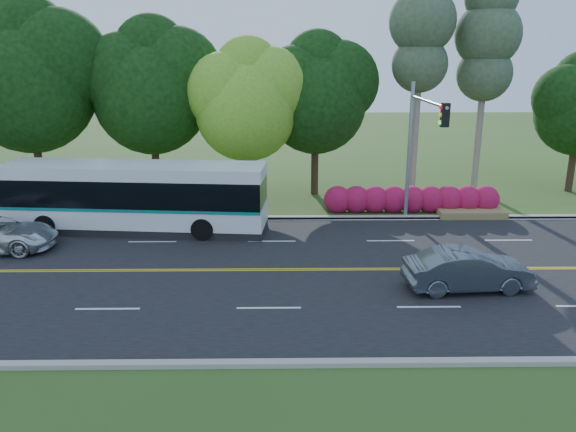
{
  "coord_description": "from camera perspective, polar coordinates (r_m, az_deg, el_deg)",
  "views": [
    {
      "loc": [
        -0.08,
        -21.01,
        8.46
      ],
      "look_at": [
        0.23,
        2.0,
        1.67
      ],
      "focal_mm": 35.0,
      "sensor_mm": 36.0,
      "label": 1
    }
  ],
  "objects": [
    {
      "name": "tree_row",
      "position": [
        33.57,
        -9.73,
        13.25
      ],
      "size": [
        44.7,
        9.1,
        13.84
      ],
      "color": "#301C15",
      "rests_on": "ground"
    },
    {
      "name": "traffic_signal",
      "position": [
        27.48,
        13.2,
        8.08
      ],
      "size": [
        0.42,
        6.1,
        7.0
      ],
      "color": "#95979D",
      "rests_on": "ground"
    },
    {
      "name": "ground",
      "position": [
        22.65,
        -0.52,
        -5.5
      ],
      "size": [
        120.0,
        120.0,
        0.0
      ],
      "primitive_type": "plane",
      "color": "#35541C",
      "rests_on": "ground"
    },
    {
      "name": "bougainvillea_hedge",
      "position": [
        31.03,
        12.79,
        1.57
      ],
      "size": [
        9.5,
        2.25,
        1.5
      ],
      "color": "#A30D38",
      "rests_on": "ground"
    },
    {
      "name": "curb_north",
      "position": [
        29.38,
        -0.59,
        -0.15
      ],
      "size": [
        60.0,
        0.3,
        0.15
      ],
      "primitive_type": "cube",
      "color": "#ABA49A",
      "rests_on": "ground"
    },
    {
      "name": "grass_verge",
      "position": [
        31.16,
        -0.6,
        0.77
      ],
      "size": [
        60.0,
        4.0,
        0.1
      ],
      "primitive_type": "cube",
      "color": "#35541C",
      "rests_on": "ground"
    },
    {
      "name": "curb_south",
      "position": [
        16.2,
        -0.4,
        -14.75
      ],
      "size": [
        60.0,
        0.3,
        0.15
      ],
      "primitive_type": "cube",
      "color": "#ABA49A",
      "rests_on": "ground"
    },
    {
      "name": "sedan",
      "position": [
        21.61,
        17.83,
        -5.23
      ],
      "size": [
        4.7,
        1.96,
        1.51
      ],
      "primitive_type": "imported",
      "rotation": [
        0.0,
        0.0,
        1.65
      ],
      "color": "#565E68",
      "rests_on": "road"
    },
    {
      "name": "lane_markings",
      "position": [
        22.64,
        -0.76,
        -5.45
      ],
      "size": [
        57.6,
        13.82,
        0.0
      ],
      "color": "gold",
      "rests_on": "road"
    },
    {
      "name": "road",
      "position": [
        22.64,
        -0.52,
        -5.48
      ],
      "size": [
        60.0,
        14.0,
        0.02
      ],
      "primitive_type": "cube",
      "color": "black",
      "rests_on": "ground"
    },
    {
      "name": "transit_bus",
      "position": [
        28.06,
        -15.27,
        1.78
      ],
      "size": [
        12.73,
        3.84,
        3.28
      ],
      "rotation": [
        0.0,
        0.0,
        -0.09
      ],
      "color": "white",
      "rests_on": "road"
    }
  ]
}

